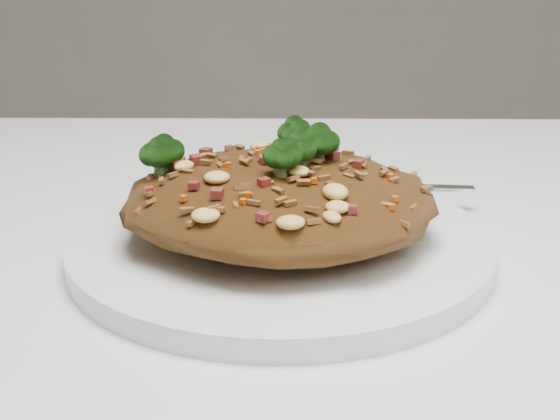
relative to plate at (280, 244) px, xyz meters
name	(u,v)px	position (x,y,z in m)	size (l,w,h in m)	color
plate	(280,244)	(0.00, 0.00, 0.00)	(0.25, 0.25, 0.01)	white
fried_rice	(279,188)	(0.00, 0.00, 0.04)	(0.18, 0.17, 0.07)	brown
fork	(368,186)	(0.06, 0.08, 0.01)	(0.16, 0.03, 0.00)	silver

